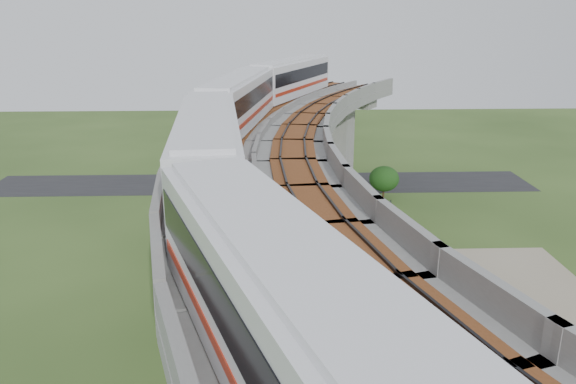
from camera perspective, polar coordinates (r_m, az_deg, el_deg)
name	(u,v)px	position (r m, az deg, el deg)	size (l,w,h in m)	color
ground	(258,324)	(35.53, -3.10, -13.28)	(160.00, 160.00, 0.00)	#324C1E
dirt_lot	(494,338)	(36.28, 20.24, -13.73)	(18.00, 26.00, 0.04)	gray
asphalt_road	(262,183)	(63.15, -2.62, 0.89)	(60.00, 8.00, 0.03)	#232326
viaduct	(323,183)	(31.96, 3.54, 0.89)	(19.58, 73.98, 11.40)	#99968E
metro_train	(261,122)	(32.48, -2.76, 7.10)	(11.28, 61.32, 3.64)	silver
fence	(415,311)	(36.25, 12.82, -11.69)	(3.87, 38.73, 1.50)	#2D382D
tree_0	(384,179)	(57.76, 9.74, 1.34)	(3.03, 3.03, 3.53)	#382314
tree_1	(369,206)	(48.52, 8.27, -1.39)	(2.72, 2.72, 3.71)	#382314
tree_2	(361,237)	(43.19, 7.45, -4.55)	(2.99, 2.99, 3.30)	#382314
tree_3	(361,268)	(38.45, 7.38, -7.64)	(2.94, 2.94, 3.16)	#382314
tree_4	(362,315)	(32.14, 7.51, -12.24)	(2.32, 2.32, 3.31)	#382314
car_red	(508,312)	(37.90, 21.49, -11.30)	(1.37, 3.93, 1.29)	#B21810
car_dark	(427,281)	(40.26, 13.93, -8.76)	(1.82, 4.48, 1.30)	black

